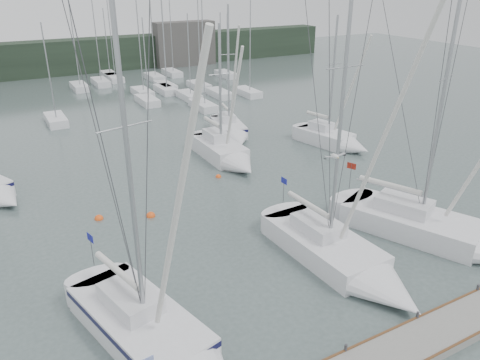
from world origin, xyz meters
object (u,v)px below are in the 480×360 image
object	(u,v)px
sailboat_mid_c	(227,155)
sailboat_mid_d	(232,131)
sailboat_near_center	(352,265)
sailboat_near_right	(452,235)
sailboat_mid_e	(337,141)
buoy_b	(218,177)
buoy_c	(99,219)
buoy_a	(151,216)
sailboat_near_left	(166,348)

from	to	relation	value
sailboat_mid_c	sailboat_mid_d	world-z (taller)	sailboat_mid_d
sailboat_near_center	sailboat_mid_c	world-z (taller)	sailboat_near_center
sailboat_near_right	sailboat_mid_d	distance (m)	22.94
sailboat_near_center	sailboat_mid_e	xyz separation A→B (m)	(11.78, 15.40, 0.01)
buoy_b	buoy_c	xyz separation A→B (m)	(-9.49, -2.31, 0.00)
sailboat_mid_e	buoy_c	bearing A→B (deg)	175.28
buoy_a	buoy_b	xyz separation A→B (m)	(6.53, 3.53, 0.00)
sailboat_mid_d	sailboat_near_right	bearing A→B (deg)	-72.63
sailboat_mid_e	sailboat_mid_d	bearing A→B (deg)	121.23
sailboat_near_left	sailboat_mid_d	bearing A→B (deg)	42.73
sailboat_near_right	buoy_a	distance (m)	17.88
sailboat_mid_d	sailboat_mid_c	bearing A→B (deg)	-108.26
sailboat_mid_e	buoy_c	size ratio (longest dim) A/B	21.74
sailboat_near_left	sailboat_mid_c	bearing A→B (deg)	42.04
sailboat_near_left	sailboat_mid_d	world-z (taller)	sailboat_near_left
sailboat_mid_e	buoy_a	xyz separation A→B (m)	(-18.67, -4.47, -0.58)
sailboat_mid_c	sailboat_mid_d	xyz separation A→B (m)	(3.35, 5.58, -0.05)
sailboat_near_left	buoy_c	distance (m)	13.11
sailboat_near_left	sailboat_mid_c	xyz separation A→B (m)	(11.92, 17.71, -0.00)
sailboat_near_center	buoy_c	world-z (taller)	sailboat_near_center
sailboat_near_left	buoy_c	size ratio (longest dim) A/B	28.89
sailboat_near_left	sailboat_near_center	xyz separation A→B (m)	(10.31, 0.95, -0.06)
sailboat_mid_c	sailboat_mid_e	world-z (taller)	sailboat_mid_e
buoy_a	buoy_c	size ratio (longest dim) A/B	1.05
sailboat_mid_e	buoy_b	size ratio (longest dim) A/B	27.66
sailboat_near_left	sailboat_mid_e	xyz separation A→B (m)	(22.09, 16.35, -0.05)
sailboat_mid_d	sailboat_mid_e	bearing A→B (deg)	-32.80
sailboat_near_right	buoy_c	xyz separation A→B (m)	(-16.68, 12.67, -0.60)
sailboat_near_center	sailboat_near_left	bearing A→B (deg)	-177.32
sailboat_mid_e	buoy_b	xyz separation A→B (m)	(-12.14, -0.94, -0.58)
sailboat_near_center	buoy_a	size ratio (longest dim) A/B	30.15
buoy_a	buoy_b	distance (m)	7.42
sailboat_near_left	sailboat_near_center	world-z (taller)	sailboat_near_center
buoy_a	buoy_b	bearing A→B (deg)	28.39
sailboat_mid_c	buoy_a	xyz separation A→B (m)	(-8.51, -5.83, -0.62)
sailboat_mid_c	buoy_c	world-z (taller)	sailboat_mid_c
sailboat_mid_d	buoy_b	size ratio (longest dim) A/B	29.17
sailboat_mid_c	sailboat_mid_d	distance (m)	6.51
sailboat_near_center	sailboat_near_right	xyz separation A→B (m)	(6.83, -0.53, 0.04)
sailboat_near_left	sailboat_mid_e	bearing A→B (deg)	22.49
sailboat_near_center	sailboat_mid_c	bearing A→B (deg)	81.90
sailboat_near_right	buoy_b	bearing A→B (deg)	92.00
sailboat_near_left	buoy_b	distance (m)	18.35
sailboat_near_right	buoy_b	xyz separation A→B (m)	(-7.19, 14.98, -0.60)
sailboat_mid_e	sailboat_near_right	bearing A→B (deg)	-120.55
sailboat_near_left	sailboat_mid_d	xyz separation A→B (m)	(15.27, 23.29, -0.05)
sailboat_mid_c	buoy_b	xyz separation A→B (m)	(-1.98, -2.30, -0.62)
sailboat_mid_c	buoy_b	distance (m)	3.10
sailboat_near_right	sailboat_mid_d	xyz separation A→B (m)	(-1.87, 22.86, -0.03)
buoy_a	buoy_c	world-z (taller)	buoy_a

